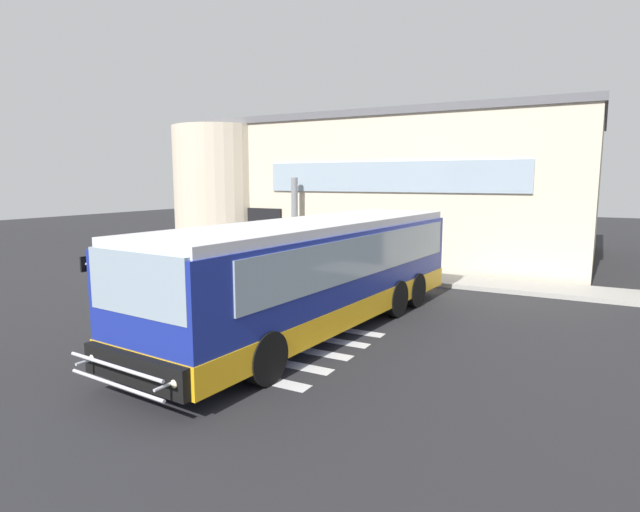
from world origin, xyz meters
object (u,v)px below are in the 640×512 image
object	(u,v)px
entry_support_column	(295,220)
safety_bollard_yellow	(342,267)
passenger_near_column	(300,244)
passenger_by_doorway	(332,244)
bus_main_foreground	(316,276)

from	to	relation	value
entry_support_column	safety_bollard_yellow	xyz separation A→B (m)	(3.17, -1.80, -1.51)
passenger_near_column	passenger_by_doorway	size ratio (longest dim) A/B	1.00
entry_support_column	safety_bollard_yellow	size ratio (longest dim) A/B	4.03
bus_main_foreground	passenger_near_column	world-z (taller)	bus_main_foreground
passenger_near_column	bus_main_foreground	bearing A→B (deg)	-56.57
entry_support_column	passenger_by_doorway	bearing A→B (deg)	-11.55
passenger_near_column	safety_bollard_yellow	size ratio (longest dim) A/B	1.86
entry_support_column	bus_main_foreground	world-z (taller)	entry_support_column
bus_main_foreground	passenger_near_column	xyz separation A→B (m)	(-4.70, 7.12, -0.25)
passenger_near_column	safety_bollard_yellow	distance (m)	2.61
entry_support_column	bus_main_foreground	distance (m)	9.74
passenger_near_column	passenger_by_doorway	bearing A→B (deg)	21.62
passenger_by_doorway	safety_bollard_yellow	distance (m)	1.91
entry_support_column	passenger_near_column	xyz separation A→B (m)	(0.80, -0.89, -0.88)
safety_bollard_yellow	entry_support_column	bearing A→B (deg)	150.39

